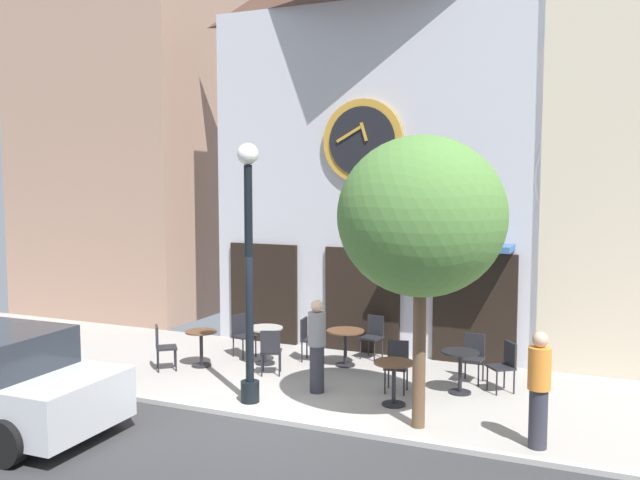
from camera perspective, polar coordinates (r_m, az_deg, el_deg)
The scene contains 20 objects.
ground_plane at distance 10.19m, azimuth -7.31°, elevation -16.94°, with size 29.49×11.59×0.13m.
clock_building at distance 15.86m, azimuth 5.11°, elevation 9.65°, with size 7.32×3.53×9.75m.
neighbor_building_left at distance 21.07m, azimuth -15.42°, elevation 15.04°, with size 5.44×4.68×14.98m.
street_lamp at distance 11.47m, azimuth -5.99°, elevation -2.74°, with size 0.36×0.36×4.39m.
street_tree at distance 10.25m, azimuth 8.48°, elevation 1.90°, with size 2.55×2.30×4.46m.
cafe_table_center at distance 14.14m, azimuth -9.95°, elevation -8.47°, with size 0.64×0.64×0.73m.
cafe_table_center_right at distance 14.12m, azimuth -4.64°, elevation -8.17°, with size 0.74×0.74×0.76m.
cafe_table_near_curb at distance 13.96m, azimuth 2.14°, elevation -8.36°, with size 0.77×0.77×0.74m.
cafe_table_leftmost at distance 11.67m, azimuth 6.23°, elevation -11.20°, with size 0.68×0.68×0.74m.
cafe_table_near_door at distance 12.48m, azimuth 11.70°, elevation -10.21°, with size 0.66×0.66×0.76m.
cafe_chair_facing_wall at distance 14.60m, azimuth 4.51°, elevation -7.82°, with size 0.47×0.47×0.90m.
cafe_chair_mid_row at distance 13.99m, azimuth -13.13°, elevation -8.51°, with size 0.56×0.56×0.90m.
cafe_chair_under_awning at distance 14.33m, azimuth -0.99°, elevation -8.05°, with size 0.45×0.45×0.90m.
cafe_chair_right_end at distance 13.32m, azimuth -4.16°, elevation -9.08°, with size 0.53×0.53×0.90m.
cafe_chair_corner at distance 13.22m, azimuth 12.75°, elevation -9.31°, with size 0.43×0.43×0.90m.
cafe_chair_by_entrance at distance 14.78m, azimuth -6.56°, elevation -7.67°, with size 0.53×0.53×0.90m.
cafe_chair_outer at distance 12.44m, azimuth 6.50°, elevation -10.13°, with size 0.45×0.45×0.90m.
cafe_chair_left_end at distance 12.75m, azimuth 15.29°, elevation -9.90°, with size 0.56×0.56×0.90m.
pedestrian_orange at distance 10.24m, azimuth 17.92°, elevation -11.77°, with size 0.45×0.45×1.67m.
pedestrian_grey at distance 12.18m, azimuth -0.26°, elevation -8.80°, with size 0.33×0.33×1.67m.
Camera 1 is at (4.87, -9.16, 3.80)m, focal length 38.09 mm.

